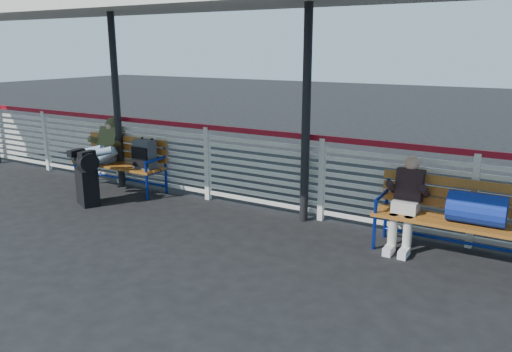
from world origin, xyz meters
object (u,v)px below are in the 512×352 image
Objects in this scene: luggage_stack at (86,176)px; bench_right at (466,210)px; traveler_man at (99,151)px; companion_person at (406,202)px; bench_left at (129,157)px.

luggage_stack is 5.52m from bench_right.
luggage_stack is at bearing -59.92° from traveler_man.
bench_right is at bearing 0.17° from companion_person.
companion_person is at bearing -179.83° from bench_right.
bench_right is 0.69m from companion_person.
bench_left reaches higher than bench_right.
bench_left is 5.44m from bench_right.
companion_person is at bearing 1.94° from traveler_man.
traveler_man is at bearing -178.06° from companion_person.
companion_person is at bearing -1.69° from bench_left.
luggage_stack is 0.48× the size of bench_right.
traveler_man is (-0.38, -0.31, 0.12)m from bench_left.
companion_person is (4.75, -0.14, -0.01)m from bench_left.
bench_right is (5.43, -0.14, 0.00)m from bench_left.
companion_person reaches higher than bench_right.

